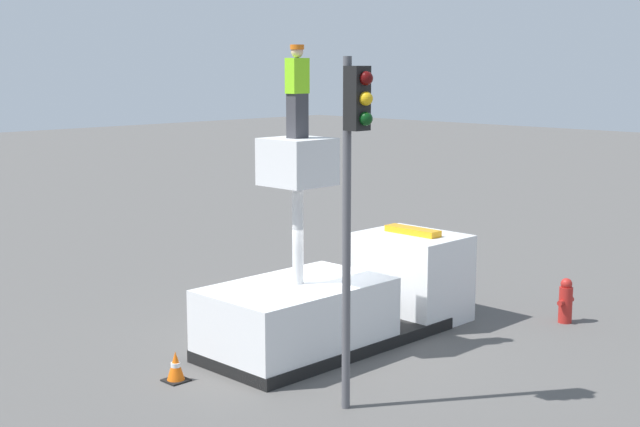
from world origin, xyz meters
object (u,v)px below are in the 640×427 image
(bucket_truck, at_px, (341,299))
(traffic_cone_rear, at_px, (176,367))
(traffic_light_pole, at_px, (353,165))
(fire_hydrant, at_px, (566,301))
(worker, at_px, (297,91))

(bucket_truck, distance_m, traffic_cone_rear, 3.94)
(traffic_light_pole, xyz_separation_m, fire_hydrant, (7.05, 0.09, -3.58))
(worker, height_order, traffic_light_pole, worker)
(traffic_light_pole, distance_m, fire_hydrant, 7.91)
(traffic_cone_rear, bearing_deg, traffic_light_pole, -68.72)
(bucket_truck, relative_size, fire_hydrant, 6.24)
(bucket_truck, relative_size, traffic_light_pole, 1.09)
(bucket_truck, xyz_separation_m, worker, (-1.23, 0.00, 4.26))
(worker, bearing_deg, traffic_light_pole, -117.04)
(traffic_light_pole, height_order, fire_hydrant, traffic_light_pole)
(traffic_cone_rear, bearing_deg, fire_hydrant, -20.43)
(fire_hydrant, bearing_deg, bucket_truck, 149.29)
(fire_hydrant, bearing_deg, worker, 155.09)
(traffic_light_pole, height_order, traffic_cone_rear, traffic_light_pole)
(fire_hydrant, bearing_deg, traffic_cone_rear, 159.57)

